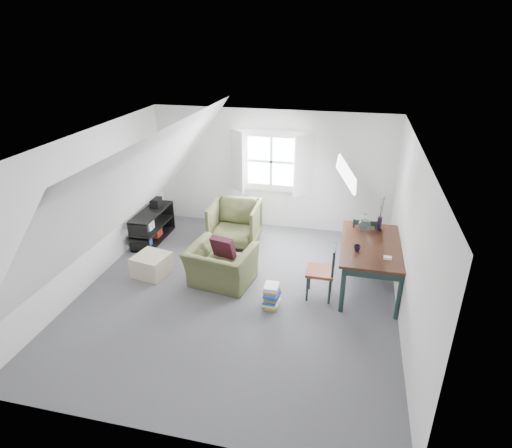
% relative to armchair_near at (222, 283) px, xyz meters
% --- Properties ---
extents(floor, '(5.50, 5.50, 0.00)m').
position_rel_armchair_near_xyz_m(floor, '(0.36, -0.25, 0.00)').
color(floor, '#515056').
rests_on(floor, ground).
extents(ceiling, '(5.50, 5.50, 0.00)m').
position_rel_armchair_near_xyz_m(ceiling, '(0.36, -0.25, 2.50)').
color(ceiling, white).
rests_on(ceiling, wall_back).
extents(wall_back, '(5.00, 0.00, 5.00)m').
position_rel_armchair_near_xyz_m(wall_back, '(0.36, 2.50, 1.25)').
color(wall_back, silver).
rests_on(wall_back, ground).
extents(wall_front, '(5.00, 0.00, 5.00)m').
position_rel_armchair_near_xyz_m(wall_front, '(0.36, -3.00, 1.25)').
color(wall_front, silver).
rests_on(wall_front, ground).
extents(wall_left, '(0.00, 5.50, 5.50)m').
position_rel_armchair_near_xyz_m(wall_left, '(-2.14, -0.25, 1.25)').
color(wall_left, silver).
rests_on(wall_left, ground).
extents(wall_right, '(0.00, 5.50, 5.50)m').
position_rel_armchair_near_xyz_m(wall_right, '(2.86, -0.25, 1.25)').
color(wall_right, silver).
rests_on(wall_right, ground).
extents(slope_left, '(3.19, 5.50, 4.48)m').
position_rel_armchair_near_xyz_m(slope_left, '(-1.19, -0.25, 1.78)').
color(slope_left, white).
rests_on(slope_left, wall_left).
extents(slope_right, '(3.19, 5.50, 4.48)m').
position_rel_armchair_near_xyz_m(slope_right, '(1.91, -0.25, 1.78)').
color(slope_right, white).
rests_on(slope_right, wall_right).
extents(dormer_window, '(1.71, 0.35, 1.30)m').
position_rel_armchair_near_xyz_m(dormer_window, '(0.36, 2.42, 1.45)').
color(dormer_window, white).
rests_on(dormer_window, wall_back).
extents(skylight, '(0.35, 0.75, 0.47)m').
position_rel_armchair_near_xyz_m(skylight, '(1.91, 1.05, 1.75)').
color(skylight, white).
rests_on(skylight, slope_right).
extents(armchair_near, '(1.17, 1.06, 0.67)m').
position_rel_armchair_near_xyz_m(armchair_near, '(0.00, 0.00, 0.00)').
color(armchair_near, '#464B2A').
rests_on(armchair_near, floor).
extents(armchair_far, '(0.94, 0.97, 0.87)m').
position_rel_armchair_near_xyz_m(armchair_far, '(-0.17, 1.49, 0.00)').
color(armchair_far, '#464B2A').
rests_on(armchair_far, floor).
extents(throw_pillow, '(0.44, 0.32, 0.41)m').
position_rel_armchair_near_xyz_m(throw_pillow, '(0.00, 0.15, 0.60)').
color(throw_pillow, '#390F1E').
rests_on(throw_pillow, armchair_near).
extents(ottoman, '(0.64, 0.64, 0.36)m').
position_rel_armchair_near_xyz_m(ottoman, '(-1.27, 0.01, 0.18)').
color(ottoman, '#B8A590').
rests_on(ottoman, floor).
extents(dining_table, '(0.99, 1.65, 0.83)m').
position_rel_armchair_near_xyz_m(dining_table, '(2.42, 0.39, 0.72)').
color(dining_table, '#33180E').
rests_on(dining_table, floor).
extents(demijohn, '(0.21, 0.21, 0.30)m').
position_rel_armchair_near_xyz_m(demijohn, '(2.27, 0.84, 0.95)').
color(demijohn, silver).
rests_on(demijohn, dining_table).
extents(vase_twigs, '(0.08, 0.09, 0.60)m').
position_rel_armchair_near_xyz_m(vase_twigs, '(2.52, 0.94, 0.96)').
color(vase_twigs, black).
rests_on(vase_twigs, dining_table).
extents(cup, '(0.11, 0.11, 0.10)m').
position_rel_armchair_near_xyz_m(cup, '(2.17, 0.09, 0.83)').
color(cup, black).
rests_on(cup, dining_table).
extents(paper_box, '(0.12, 0.08, 0.04)m').
position_rel_armchair_near_xyz_m(paper_box, '(2.62, -0.06, 0.85)').
color(paper_box, white).
rests_on(paper_box, dining_table).
extents(dining_chair_far, '(0.46, 0.46, 0.97)m').
position_rel_armchair_near_xyz_m(dining_chair_far, '(2.29, 1.14, 0.51)').
color(dining_chair_far, maroon).
rests_on(dining_chair_far, floor).
extents(dining_chair_near, '(0.43, 0.43, 0.91)m').
position_rel_armchair_near_xyz_m(dining_chair_near, '(1.68, -0.02, 0.48)').
color(dining_chair_near, maroon).
rests_on(dining_chair_near, floor).
extents(media_shelf, '(0.41, 1.23, 0.63)m').
position_rel_armchair_near_xyz_m(media_shelf, '(-1.83, 1.22, 0.28)').
color(media_shelf, black).
rests_on(media_shelf, floor).
extents(electronics_box, '(0.19, 0.25, 0.20)m').
position_rel_armchair_near_xyz_m(electronics_box, '(-1.83, 1.51, 0.71)').
color(electronics_box, black).
rests_on(electronics_box, media_shelf).
extents(magazine_stack, '(0.28, 0.33, 0.37)m').
position_rel_armchair_near_xyz_m(magazine_stack, '(0.96, -0.47, 0.19)').
color(magazine_stack, '#B29933').
rests_on(magazine_stack, floor).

